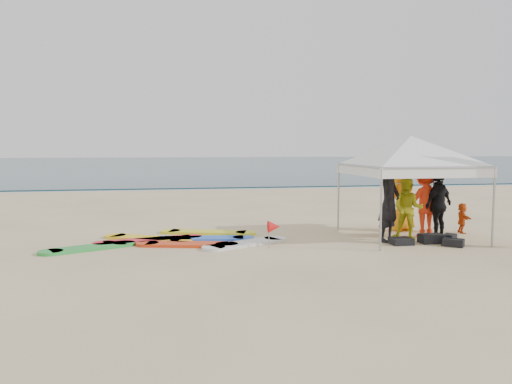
{
  "coord_description": "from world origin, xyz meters",
  "views": [
    {
      "loc": [
        -2.28,
        -9.65,
        2.32
      ],
      "look_at": [
        -0.08,
        2.6,
        1.2
      ],
      "focal_mm": 35.0,
      "sensor_mm": 36.0,
      "label": 1
    }
  ],
  "objects": [
    {
      "name": "ground",
      "position": [
        0.0,
        0.0,
        0.0
      ],
      "size": [
        120.0,
        120.0,
        0.0
      ],
      "primitive_type": "plane",
      "color": "beige",
      "rests_on": "ground"
    },
    {
      "name": "ocean",
      "position": [
        0.0,
        60.0,
        0.04
      ],
      "size": [
        160.0,
        84.0,
        0.08
      ],
      "primitive_type": "cube",
      "color": "#0C2633",
      "rests_on": "ground"
    },
    {
      "name": "shoreline_foam",
      "position": [
        0.0,
        18.2,
        0.0
      ],
      "size": [
        160.0,
        1.2,
        0.01
      ],
      "primitive_type": "cube",
      "color": "silver",
      "rests_on": "ground"
    },
    {
      "name": "person_black_a",
      "position": [
        3.08,
        1.71,
        0.98
      ],
      "size": [
        0.85,
        0.82,
        1.96
      ],
      "primitive_type": "imported",
      "rotation": [
        0.0,
        0.0,
        0.69
      ],
      "color": "black",
      "rests_on": "ground"
    },
    {
      "name": "person_yellow",
      "position": [
        3.69,
        1.94,
        0.78
      ],
      "size": [
        0.96,
        0.92,
        1.55
      ],
      "primitive_type": "imported",
      "rotation": [
        0.0,
        0.0,
        -0.62
      ],
      "color": "gold",
      "rests_on": "ground"
    },
    {
      "name": "person_orange_a",
      "position": [
        4.29,
        2.2,
        0.93
      ],
      "size": [
        1.25,
        0.78,
        1.85
      ],
      "primitive_type": "imported",
      "rotation": [
        0.0,
        0.0,
        3.22
      ],
      "color": "#FF3616",
      "rests_on": "ground"
    },
    {
      "name": "person_black_b",
      "position": [
        4.51,
        1.91,
        0.86
      ],
      "size": [
        1.09,
        0.83,
        1.72
      ],
      "primitive_type": "imported",
      "rotation": [
        0.0,
        0.0,
        3.61
      ],
      "color": "black",
      "rests_on": "ground"
    },
    {
      "name": "person_orange_b",
      "position": [
        4.16,
        3.14,
        0.9
      ],
      "size": [
        1.01,
        0.82,
        1.8
      ],
      "primitive_type": "imported",
      "rotation": [
        0.0,
        0.0,
        3.46
      ],
      "color": "orange",
      "rests_on": "ground"
    },
    {
      "name": "person_seated",
      "position": [
        5.58,
        2.51,
        0.41
      ],
      "size": [
        0.42,
        0.8,
        0.82
      ],
      "primitive_type": "imported",
      "rotation": [
        0.0,
        0.0,
        1.33
      ],
      "color": "#CB4812",
      "rests_on": "ground"
    },
    {
      "name": "canopy_tent",
      "position": [
        3.81,
        2.1,
        2.59
      ],
      "size": [
        3.95,
        3.95,
        2.98
      ],
      "color": "#A5A5A8",
      "rests_on": "ground"
    },
    {
      "name": "marker_pennant",
      "position": [
        0.13,
        1.44,
        0.49
      ],
      "size": [
        0.28,
        0.28,
        0.64
      ],
      "color": "#A5A5A8",
      "rests_on": "ground"
    },
    {
      "name": "gear_pile",
      "position": [
        3.94,
        1.24,
        0.1
      ],
      "size": [
        1.78,
        0.96,
        0.22
      ],
      "color": "black",
      "rests_on": "ground"
    },
    {
      "name": "surfboard_spread",
      "position": [
        -2.04,
        2.6,
        0.04
      ],
      "size": [
        5.4,
        2.93,
        0.07
      ],
      "color": "yellow",
      "rests_on": "ground"
    }
  ]
}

